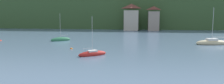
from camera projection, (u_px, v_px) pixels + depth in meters
wooded_hillside at (115, 13)px, 129.64m from camera, size 352.00×58.05×47.78m
shore_building_west at (131, 18)px, 90.46m from camera, size 6.58×6.23×11.75m
shore_building_westcentral at (154, 19)px, 88.91m from camera, size 4.87×5.57×10.63m
sailboat_far_1 at (212, 43)px, 45.34m from camera, size 7.53×3.76×8.58m
sailboat_mid_2 at (92, 54)px, 32.66m from camera, size 4.60×3.98×6.62m
sailboat_far_7 at (61, 40)px, 52.10m from camera, size 4.71×4.30×7.34m
mooring_buoy_near at (71, 49)px, 39.21m from camera, size 0.50×0.50×0.50m
mooring_buoy_far at (1, 41)px, 52.21m from camera, size 0.55×0.55×0.55m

